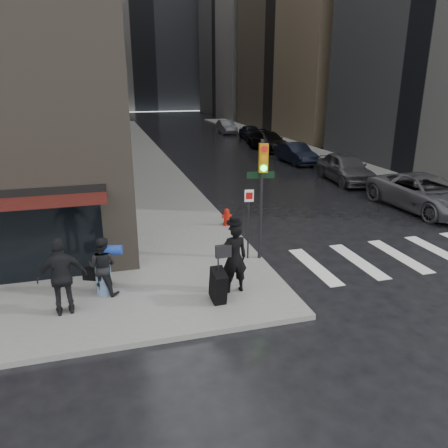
{
  "coord_description": "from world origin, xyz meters",
  "views": [
    {
      "loc": [
        -2.88,
        -10.68,
        5.81
      ],
      "look_at": [
        0.79,
        2.24,
        1.3
      ],
      "focal_mm": 35.0,
      "sensor_mm": 36.0,
      "label": 1
    }
  ],
  "objects_px": {
    "parked_car_5": "(227,127)",
    "man_greycoat": "(62,277)",
    "man_overcoat": "(231,262)",
    "parked_car_0": "(425,193)",
    "man_jeans": "(102,266)",
    "parked_car_4": "(251,133)",
    "parked_car_1": "(345,168)",
    "traffic_light": "(261,184)",
    "fire_hydrant": "(227,218)",
    "parked_car_2": "(296,153)",
    "parked_car_3": "(268,141)"
  },
  "relations": [
    {
      "from": "man_jeans",
      "to": "parked_car_5",
      "type": "relative_size",
      "value": 0.39
    },
    {
      "from": "fire_hydrant",
      "to": "parked_car_5",
      "type": "xyz_separation_m",
      "value": [
        8.95,
        30.83,
        0.24
      ]
    },
    {
      "from": "fire_hydrant",
      "to": "parked_car_5",
      "type": "distance_m",
      "value": 32.1
    },
    {
      "from": "man_jeans",
      "to": "man_greycoat",
      "type": "xyz_separation_m",
      "value": [
        -0.96,
        -0.82,
        0.18
      ]
    },
    {
      "from": "parked_car_2",
      "to": "traffic_light",
      "type": "bearing_deg",
      "value": -120.46
    },
    {
      "from": "traffic_light",
      "to": "parked_car_2",
      "type": "distance_m",
      "value": 18.27
    },
    {
      "from": "parked_car_4",
      "to": "man_jeans",
      "type": "bearing_deg",
      "value": -112.18
    },
    {
      "from": "parked_car_3",
      "to": "parked_car_5",
      "type": "bearing_deg",
      "value": 85.64
    },
    {
      "from": "parked_car_0",
      "to": "parked_car_2",
      "type": "distance_m",
      "value": 12.33
    },
    {
      "from": "parked_car_4",
      "to": "parked_car_5",
      "type": "xyz_separation_m",
      "value": [
        -0.69,
        6.15,
        -0.03
      ]
    },
    {
      "from": "parked_car_2",
      "to": "parked_car_3",
      "type": "xyz_separation_m",
      "value": [
        0.33,
        6.15,
        0.05
      ]
    },
    {
      "from": "man_jeans",
      "to": "parked_car_1",
      "type": "relative_size",
      "value": 0.34
    },
    {
      "from": "parked_car_2",
      "to": "parked_car_5",
      "type": "relative_size",
      "value": 1.01
    },
    {
      "from": "parked_car_1",
      "to": "parked_car_4",
      "type": "distance_m",
      "value": 18.47
    },
    {
      "from": "man_jeans",
      "to": "man_greycoat",
      "type": "bearing_deg",
      "value": 64.63
    },
    {
      "from": "man_overcoat",
      "to": "parked_car_5",
      "type": "xyz_separation_m",
      "value": [
        10.48,
        36.5,
        -0.37
      ]
    },
    {
      "from": "traffic_light",
      "to": "parked_car_0",
      "type": "bearing_deg",
      "value": 30.72
    },
    {
      "from": "fire_hydrant",
      "to": "parked_car_0",
      "type": "height_order",
      "value": "parked_car_0"
    },
    {
      "from": "man_jeans",
      "to": "parked_car_3",
      "type": "xyz_separation_m",
      "value": [
        13.92,
        23.27,
        -0.22
      ]
    },
    {
      "from": "man_greycoat",
      "to": "parked_car_3",
      "type": "bearing_deg",
      "value": -128.55
    },
    {
      "from": "fire_hydrant",
      "to": "parked_car_4",
      "type": "xyz_separation_m",
      "value": [
        9.63,
        24.67,
        0.27
      ]
    },
    {
      "from": "fire_hydrant",
      "to": "man_jeans",
      "type": "bearing_deg",
      "value": -135.8
    },
    {
      "from": "parked_car_3",
      "to": "man_overcoat",
      "type": "bearing_deg",
      "value": -118.37
    },
    {
      "from": "man_overcoat",
      "to": "parked_car_3",
      "type": "relative_size",
      "value": 0.42
    },
    {
      "from": "man_jeans",
      "to": "parked_car_5",
      "type": "distance_m",
      "value": 38.17
    },
    {
      "from": "parked_car_0",
      "to": "parked_car_3",
      "type": "bearing_deg",
      "value": 87.63
    },
    {
      "from": "parked_car_0",
      "to": "parked_car_4",
      "type": "distance_m",
      "value": 24.61
    },
    {
      "from": "fire_hydrant",
      "to": "man_overcoat",
      "type": "bearing_deg",
      "value": -105.11
    },
    {
      "from": "man_jeans",
      "to": "parked_car_5",
      "type": "xyz_separation_m",
      "value": [
        13.83,
        35.57,
        -0.28
      ]
    },
    {
      "from": "fire_hydrant",
      "to": "parked_car_3",
      "type": "xyz_separation_m",
      "value": [
        9.04,
        18.52,
        0.3
      ]
    },
    {
      "from": "parked_car_4",
      "to": "parked_car_2",
      "type": "bearing_deg",
      "value": -90.22
    },
    {
      "from": "fire_hydrant",
      "to": "parked_car_3",
      "type": "distance_m",
      "value": 20.61
    },
    {
      "from": "man_overcoat",
      "to": "traffic_light",
      "type": "distance_m",
      "value": 3.05
    },
    {
      "from": "man_jeans",
      "to": "parked_car_0",
      "type": "xyz_separation_m",
      "value": [
        14.36,
        4.81,
        -0.18
      ]
    },
    {
      "from": "man_greycoat",
      "to": "parked_car_5",
      "type": "xyz_separation_m",
      "value": [
        14.79,
        36.39,
        -0.46
      ]
    },
    {
      "from": "fire_hydrant",
      "to": "parked_car_2",
      "type": "xyz_separation_m",
      "value": [
        8.71,
        12.37,
        0.25
      ]
    },
    {
      "from": "parked_car_1",
      "to": "parked_car_2",
      "type": "height_order",
      "value": "parked_car_1"
    },
    {
      "from": "parked_car_1",
      "to": "traffic_light",
      "type": "bearing_deg",
      "value": -126.91
    },
    {
      "from": "man_jeans",
      "to": "parked_car_1",
      "type": "bearing_deg",
      "value": -117.55
    },
    {
      "from": "parked_car_3",
      "to": "parked_car_0",
      "type": "bearing_deg",
      "value": -93.39
    },
    {
      "from": "man_overcoat",
      "to": "parked_car_4",
      "type": "bearing_deg",
      "value": -112.09
    },
    {
      "from": "man_overcoat",
      "to": "parked_car_0",
      "type": "bearing_deg",
      "value": -154.39
    },
    {
      "from": "fire_hydrant",
      "to": "parked_car_2",
      "type": "height_order",
      "value": "parked_car_2"
    },
    {
      "from": "man_overcoat",
      "to": "parked_car_1",
      "type": "relative_size",
      "value": 0.45
    },
    {
      "from": "man_overcoat",
      "to": "fire_hydrant",
      "type": "xyz_separation_m",
      "value": [
        1.53,
        5.67,
        -0.61
      ]
    },
    {
      "from": "traffic_light",
      "to": "parked_car_2",
      "type": "bearing_deg",
      "value": 71.02
    },
    {
      "from": "parked_car_3",
      "to": "parked_car_4",
      "type": "bearing_deg",
      "value": 79.68
    },
    {
      "from": "fire_hydrant",
      "to": "parked_car_3",
      "type": "bearing_deg",
      "value": 63.99
    },
    {
      "from": "parked_car_5",
      "to": "man_greycoat",
      "type": "bearing_deg",
      "value": -109.7
    },
    {
      "from": "parked_car_0",
      "to": "parked_car_3",
      "type": "relative_size",
      "value": 1.1
    }
  ]
}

